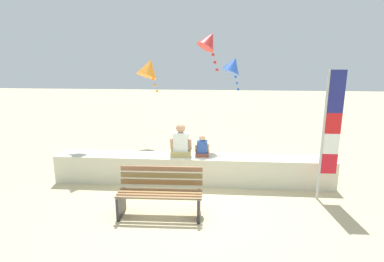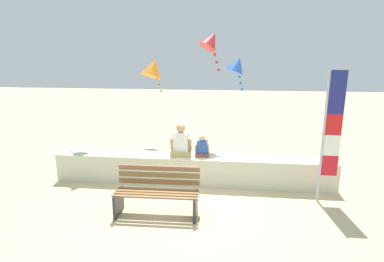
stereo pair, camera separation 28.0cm
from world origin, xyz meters
The scene contains 9 objects.
ground_plane centered at (0.00, 0.00, 0.00)m, with size 40.00×40.00×0.00m, color #CBB98B.
seawall_ledge centered at (0.00, 1.10, 0.33)m, with size 6.45×0.59×0.66m, color beige.
park_bench centered at (-0.50, -0.47, 0.42)m, with size 1.60×0.65×0.88m.
person_adult centered at (-0.27, 1.12, 0.96)m, with size 0.50×0.37×0.77m.
person_child centered at (0.22, 1.12, 0.86)m, with size 0.34×0.25×0.52m.
flag_banner centered at (2.80, 0.45, 1.52)m, with size 0.36×0.05×2.69m.
kite_red centered at (0.32, 2.47, 3.29)m, with size 0.79×0.75×1.07m.
kite_orange centered at (-1.68, 4.49, 2.50)m, with size 1.05×1.07×1.15m.
kite_blue centered at (1.03, 4.29, 2.61)m, with size 0.91×0.84×1.09m.
Camera 1 is at (0.53, -6.01, 3.02)m, focal length 30.12 mm.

